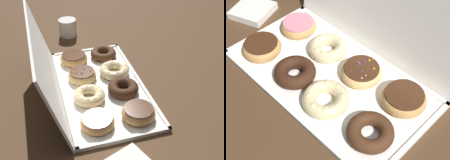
{
  "view_description": "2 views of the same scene",
  "coord_description": "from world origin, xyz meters",
  "views": [
    {
      "loc": [
        -0.85,
        0.21,
        0.66
      ],
      "look_at": [
        -0.05,
        -0.03,
        0.06
      ],
      "focal_mm": 46.0,
      "sensor_mm": 36.0,
      "label": 1
    },
    {
      "loc": [
        0.43,
        -0.39,
        0.66
      ],
      "look_at": [
        0.04,
        -0.01,
        0.03
      ],
      "focal_mm": 51.2,
      "sensor_mm": 36.0,
      "label": 2
    }
  ],
  "objects": [
    {
      "name": "ground_plane",
      "position": [
        0.0,
        0.0,
        0.0
      ],
      "size": [
        3.0,
        3.0,
        0.0
      ],
      "primitive_type": "plane",
      "color": "#4C331E"
    },
    {
      "name": "pink_frosted_donut_4",
      "position": [
        -0.21,
        0.07,
        0.03
      ],
      "size": [
        0.11,
        0.11,
        0.04
      ],
      "color": "tan",
      "rests_on": "donut_box"
    },
    {
      "name": "chocolate_cake_ring_donut_1",
      "position": [
        -0.06,
        -0.07,
        0.03
      ],
      "size": [
        0.11,
        0.11,
        0.04
      ],
      "color": "#381E11",
      "rests_on": "donut_box"
    },
    {
      "name": "chocolate_cake_ring_donut_3",
      "position": [
        0.2,
        -0.06,
        0.03
      ],
      "size": [
        0.11,
        0.11,
        0.04
      ],
      "color": "#472816",
      "rests_on": "donut_box"
    },
    {
      "name": "chocolate_frosted_donut_0",
      "position": [
        -0.2,
        -0.07,
        0.03
      ],
      "size": [
        0.11,
        0.11,
        0.04
      ],
      "color": "tan",
      "rests_on": "donut_box"
    },
    {
      "name": "cruller_donut_5",
      "position": [
        -0.07,
        0.06,
        0.03
      ],
      "size": [
        0.11,
        0.11,
        0.04
      ],
      "color": "beige",
      "rests_on": "donut_box"
    },
    {
      "name": "sprinkle_donut_6",
      "position": [
        0.06,
        0.06,
        0.03
      ],
      "size": [
        0.11,
        0.11,
        0.04
      ],
      "color": "#E5B770",
      "rests_on": "donut_box"
    },
    {
      "name": "coffee_mug",
      "position": [
        0.48,
        0.05,
        0.04
      ],
      "size": [
        0.11,
        0.09,
        0.09
      ],
      "color": "white",
      "rests_on": "ground"
    },
    {
      "name": "cruller_donut_2",
      "position": [
        0.06,
        -0.07,
        0.03
      ],
      "size": [
        0.12,
        0.12,
        0.04
      ],
      "color": "beige",
      "rests_on": "donut_box"
    },
    {
      "name": "box_lid_open",
      "position": [
        0.0,
        0.19,
        0.14
      ],
      "size": [
        0.58,
        0.08,
        0.27
      ],
      "primitive_type": "cube",
      "rotation": [
        1.31,
        0.0,
        0.0
      ],
      "color": "white",
      "rests_on": "ground"
    },
    {
      "name": "chocolate_frosted_donut_7",
      "position": [
        0.2,
        0.07,
        0.03
      ],
      "size": [
        0.11,
        0.11,
        0.04
      ],
      "color": "tan",
      "rests_on": "donut_box"
    },
    {
      "name": "donut_box",
      "position": [
        0.0,
        0.0,
        0.01
      ],
      "size": [
        0.58,
        0.31,
        0.01
      ],
      "color": "white",
      "rests_on": "ground"
    }
  ]
}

